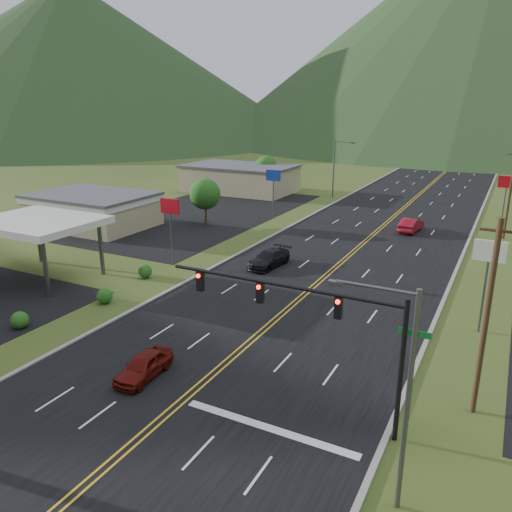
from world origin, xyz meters
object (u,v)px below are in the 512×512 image
at_px(traffic_signal, 317,317).
at_px(streetlight_west, 336,165).
at_px(streetlight_east, 400,387).
at_px(car_dark_mid, 269,259).
at_px(car_red_far, 411,225).
at_px(car_red_near, 144,366).
at_px(gas_canopy, 38,224).

bearing_deg(traffic_signal, streetlight_west, 107.97).
xyz_separation_m(streetlight_east, car_dark_mid, (-16.84, 23.82, -4.42)).
relative_size(car_dark_mid, car_red_far, 1.05).
height_order(traffic_signal, car_red_far, traffic_signal).
distance_m(traffic_signal, car_red_far, 39.62).
bearing_deg(car_red_near, traffic_signal, 3.33).
height_order(streetlight_east, car_dark_mid, streetlight_east).
bearing_deg(car_red_near, gas_canopy, 151.12).
height_order(gas_canopy, car_red_far, gas_canopy).
xyz_separation_m(streetlight_east, car_red_far, (-7.60, 43.25, -4.36)).
xyz_separation_m(traffic_signal, streetlight_east, (4.70, -4.00, -0.15)).
relative_size(gas_canopy, car_dark_mid, 1.92).
bearing_deg(gas_canopy, car_red_near, -25.89).
bearing_deg(gas_canopy, car_red_far, 50.70).
bearing_deg(streetlight_east, car_dark_mid, 125.27).
relative_size(gas_canopy, car_red_far, 2.01).
distance_m(gas_canopy, car_red_near, 21.22).
relative_size(traffic_signal, car_dark_mid, 2.51).
relative_size(traffic_signal, car_red_near, 3.22).
height_order(streetlight_east, car_red_near, streetlight_east).
relative_size(traffic_signal, car_red_far, 2.63).
height_order(traffic_signal, streetlight_west, streetlight_west).
distance_m(car_red_near, car_red_far, 40.92).
bearing_deg(car_dark_mid, car_red_near, -76.62).
bearing_deg(car_dark_mid, car_red_far, 71.46).
xyz_separation_m(traffic_signal, car_dark_mid, (-12.15, 19.82, -4.57)).
height_order(streetlight_east, gas_canopy, streetlight_east).
xyz_separation_m(streetlight_west, car_red_near, (8.40, -57.09, -4.49)).
bearing_deg(car_dark_mid, streetlight_east, -47.86).
bearing_deg(car_red_far, car_red_near, 86.25).
distance_m(car_dark_mid, car_red_far, 21.52).
relative_size(streetlight_west, car_red_near, 2.21).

